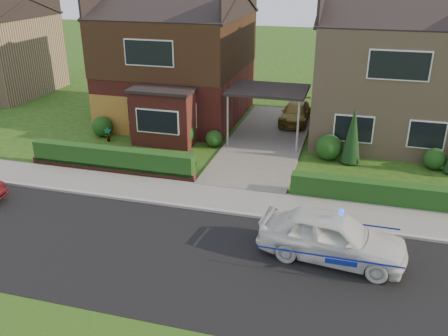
% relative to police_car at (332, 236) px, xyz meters
% --- Properties ---
extents(ground, '(120.00, 120.00, 0.00)m').
position_rel_police_car_xyz_m(ground, '(-3.86, -1.20, -0.76)').
color(ground, '#1D4612').
rests_on(ground, ground).
extents(road, '(60.00, 6.00, 0.02)m').
position_rel_police_car_xyz_m(road, '(-3.86, -1.20, -0.76)').
color(road, black).
rests_on(road, ground).
extents(kerb, '(60.00, 0.16, 0.12)m').
position_rel_police_car_xyz_m(kerb, '(-3.86, 1.85, -0.70)').
color(kerb, '#9E9993').
rests_on(kerb, ground).
extents(sidewalk, '(60.00, 2.00, 0.10)m').
position_rel_police_car_xyz_m(sidewalk, '(-3.86, 2.90, -0.71)').
color(sidewalk, slate).
rests_on(sidewalk, ground).
extents(driveway, '(3.80, 12.00, 0.12)m').
position_rel_police_car_xyz_m(driveway, '(-3.86, 9.80, -0.70)').
color(driveway, '#666059').
rests_on(driveway, ground).
extents(house_left, '(7.50, 9.53, 7.25)m').
position_rel_police_car_xyz_m(house_left, '(-9.65, 12.70, 3.05)').
color(house_left, maroon).
rests_on(house_left, ground).
extents(house_right, '(7.50, 8.06, 7.25)m').
position_rel_police_car_xyz_m(house_right, '(1.94, 12.79, 2.90)').
color(house_right, '#A18463').
rests_on(house_right, ground).
extents(carport_link, '(3.80, 3.00, 2.77)m').
position_rel_police_car_xyz_m(carport_link, '(-3.86, 9.75, 1.90)').
color(carport_link, black).
rests_on(carport_link, ground).
extents(garage_door, '(2.20, 0.10, 2.10)m').
position_rel_police_car_xyz_m(garage_door, '(-12.11, 8.76, 0.29)').
color(garage_door, brown).
rests_on(garage_door, ground).
extents(dwarf_wall, '(7.70, 0.25, 0.36)m').
position_rel_police_car_xyz_m(dwarf_wall, '(-9.66, 4.10, -0.58)').
color(dwarf_wall, maroon).
rests_on(dwarf_wall, ground).
extents(hedge_left, '(7.50, 0.55, 0.90)m').
position_rel_police_car_xyz_m(hedge_left, '(-9.66, 4.25, -0.76)').
color(hedge_left, '#123B13').
rests_on(hedge_left, ground).
extents(hedge_right, '(7.50, 0.55, 0.80)m').
position_rel_police_car_xyz_m(hedge_right, '(1.94, 4.15, -0.76)').
color(hedge_right, '#123B13').
rests_on(hedge_right, ground).
extents(shrub_left_far, '(1.08, 1.08, 1.08)m').
position_rel_police_car_xyz_m(shrub_left_far, '(-12.36, 8.30, -0.22)').
color(shrub_left_far, '#123B13').
rests_on(shrub_left_far, ground).
extents(shrub_left_mid, '(1.32, 1.32, 1.32)m').
position_rel_police_car_xyz_m(shrub_left_mid, '(-7.86, 8.10, -0.10)').
color(shrub_left_mid, '#123B13').
rests_on(shrub_left_mid, ground).
extents(shrub_left_near, '(0.84, 0.84, 0.84)m').
position_rel_police_car_xyz_m(shrub_left_near, '(-6.26, 8.40, -0.34)').
color(shrub_left_near, '#123B13').
rests_on(shrub_left_near, ground).
extents(shrub_right_near, '(1.20, 1.20, 1.20)m').
position_rel_police_car_xyz_m(shrub_right_near, '(-0.66, 8.20, -0.16)').
color(shrub_right_near, '#123B13').
rests_on(shrub_right_near, ground).
extents(shrub_right_mid, '(0.96, 0.96, 0.96)m').
position_rel_police_car_xyz_m(shrub_right_mid, '(3.94, 8.30, -0.28)').
color(shrub_right_mid, '#123B13').
rests_on(shrub_right_mid, ground).
extents(conifer_a, '(0.90, 0.90, 2.60)m').
position_rel_police_car_xyz_m(conifer_a, '(0.34, 8.00, 0.54)').
color(conifer_a, black).
rests_on(conifer_a, ground).
extents(police_car, '(4.10, 4.64, 1.69)m').
position_rel_police_car_xyz_m(police_car, '(0.00, 0.00, 0.00)').
color(police_car, silver).
rests_on(police_car, ground).
extents(driveway_car, '(1.51, 3.70, 1.07)m').
position_rel_police_car_xyz_m(driveway_car, '(-2.86, 13.13, -0.10)').
color(driveway_car, brown).
rests_on(driveway_car, driveway).
extents(potted_plant_a, '(0.43, 0.36, 0.71)m').
position_rel_police_car_xyz_m(potted_plant_a, '(-11.70, 7.62, -0.41)').
color(potted_plant_a, gray).
rests_on(potted_plant_a, ground).
extents(potted_plant_b, '(0.53, 0.51, 0.75)m').
position_rel_police_car_xyz_m(potted_plant_b, '(-8.52, 7.66, -0.39)').
color(potted_plant_b, gray).
rests_on(potted_plant_b, ground).
extents(potted_plant_c, '(0.51, 0.51, 0.78)m').
position_rel_police_car_xyz_m(potted_plant_c, '(-6.36, 5.31, -0.37)').
color(potted_plant_c, gray).
rests_on(potted_plant_c, ground).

